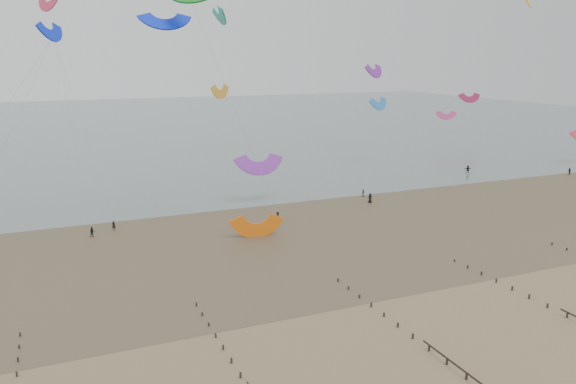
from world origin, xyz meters
The scene contains 6 objects.
ground centered at (0.00, 0.00, 0.00)m, with size 500.00×500.00×0.00m, color brown.
sea_and_shore centered at (-4.08, 34.40, 0.01)m, with size 500.00×665.00×0.03m.
kitesurfer_lead centered at (-19.33, 45.34, 0.79)m, with size 0.57×0.38×1.57m, color black.
kitesurfers centered at (28.52, 49.27, 0.86)m, with size 133.02×21.17×1.88m.
grounded_kite centered at (0.85, 33.03, 0.00)m, with size 7.05×3.69×5.37m, color orange, non-canonical shape.
kites_airborne centered at (-7.93, 87.89, 21.91)m, with size 247.52×123.57×43.09m.
Camera 1 is at (-27.30, -45.73, 27.24)m, focal length 35.00 mm.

